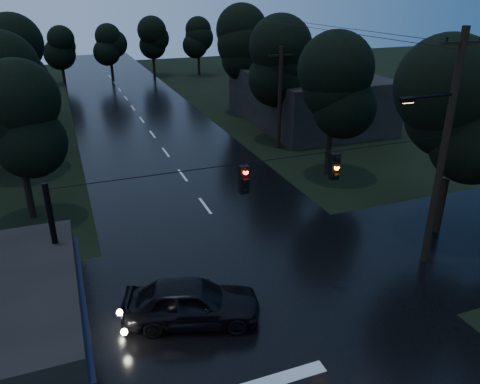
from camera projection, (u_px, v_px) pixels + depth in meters
main_road at (166, 153)px, 34.82m from camera, size 12.00×120.00×0.02m
cross_street at (262, 283)px, 19.42m from camera, size 60.00×9.00×0.02m
building_far_right at (308, 98)px, 41.95m from camera, size 10.00×14.00×4.40m
utility_pole_main at (442, 150)px, 18.89m from camera, size 3.50×0.30×10.00m
utility_pole_far at (280, 98)px, 34.28m from camera, size 2.00×0.30×7.50m
anchor_pole_left at (60, 270)px, 14.90m from camera, size 0.18×0.18×6.00m
span_signals at (290, 172)px, 16.64m from camera, size 15.00×0.37×1.12m
tree_corner_near at (458, 115)px, 21.16m from camera, size 4.48×4.48×9.44m
tree_left_a at (14, 121)px, 22.92m from camera, size 3.92×3.92×8.26m
tree_left_b at (10, 86)px, 29.42m from camera, size 4.20×4.20×8.85m
tree_left_c at (9, 59)px, 37.63m from camera, size 4.48×4.48×9.44m
tree_right_a at (333, 88)px, 28.68m from camera, size 4.20×4.20×8.85m
tree_right_b at (285, 63)px, 35.57m from camera, size 4.48×4.48×9.44m
tree_right_c at (244, 44)px, 44.17m from camera, size 4.76×4.76×10.03m
car at (192, 302)px, 16.91m from camera, size 5.30×3.39×1.68m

